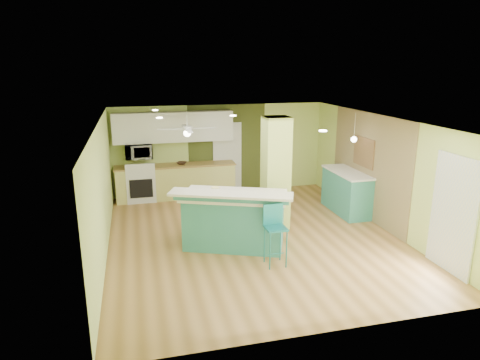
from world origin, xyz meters
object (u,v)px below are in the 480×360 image
Objects in this scene: bar_stool at (274,225)px; fruit_bowl at (182,163)px; side_counter at (347,192)px; peninsula at (234,219)px; canister at (215,191)px.

bar_stool is 4.18× the size of fruit_bowl.
fruit_bowl is (-3.83, 2.19, 0.45)m from side_counter.
peninsula is at bearing 117.23° from bar_stool.
canister is (0.27, -3.49, 0.20)m from fruit_bowl.
fruit_bowl is at bearing 103.37° from bar_stool.
canister reaches higher than side_counter.
canister reaches higher than fruit_bowl.
bar_stool is 6.37× the size of canister.
bar_stool is (0.52, -0.97, 0.18)m from peninsula.
peninsula is 14.08× the size of canister.
bar_stool reaches higher than side_counter.
fruit_bowl is 1.53× the size of canister.
bar_stool is 0.70× the size of side_counter.
peninsula reaches higher than fruit_bowl.
fruit_bowl is at bearing 122.64° from peninsula.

